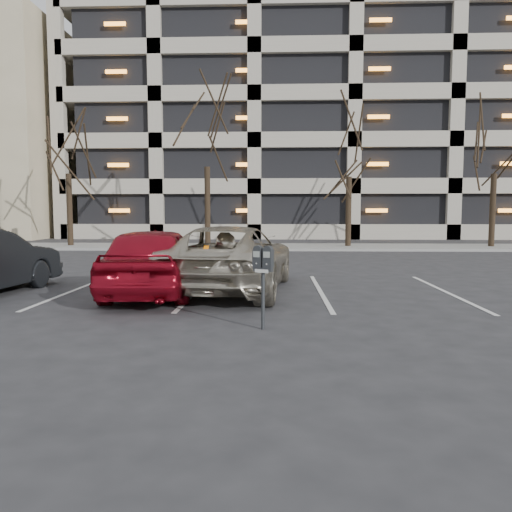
# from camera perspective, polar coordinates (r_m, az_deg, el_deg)

# --- Properties ---
(ground) EXTENTS (140.00, 140.00, 0.00)m
(ground) POSITION_cam_1_polar(r_m,az_deg,el_deg) (9.06, -0.24, -6.30)
(ground) COLOR #28282B
(ground) RESTS_ON ground
(sidewalk) EXTENTS (80.00, 4.00, 0.12)m
(sidewalk) POSITION_cam_1_polar(r_m,az_deg,el_deg) (24.94, 1.32, 1.06)
(sidewalk) COLOR gray
(sidewalk) RESTS_ON ground
(stall_lines) EXTENTS (16.90, 5.20, 0.00)m
(stall_lines) POSITION_cam_1_polar(r_m,az_deg,el_deg) (11.45, -6.78, -3.92)
(stall_lines) COLOR silver
(stall_lines) RESTS_ON ground
(parking_garage) EXTENTS (52.00, 20.00, 19.00)m
(parking_garage) POSITION_cam_1_polar(r_m,az_deg,el_deg) (44.90, 17.74, 14.37)
(parking_garage) COLOR black
(parking_garage) RESTS_ON ground
(tree_a) EXTENTS (3.63, 3.63, 8.25)m
(tree_a) POSITION_cam_1_polar(r_m,az_deg,el_deg) (27.28, -20.79, 13.51)
(tree_a) COLOR black
(tree_a) RESTS_ON ground
(tree_b) EXTENTS (3.94, 3.94, 8.96)m
(tree_b) POSITION_cam_1_polar(r_m,az_deg,el_deg) (25.54, -5.65, 15.58)
(tree_b) COLOR black
(tree_b) RESTS_ON ground
(tree_c) EXTENTS (3.45, 3.45, 7.83)m
(tree_c) POSITION_cam_1_polar(r_m,az_deg,el_deg) (25.44, 10.66, 13.69)
(tree_c) COLOR black
(tree_c) RESTS_ON ground
(tree_d) EXTENTS (3.57, 3.57, 8.11)m
(tree_d) POSITION_cam_1_polar(r_m,az_deg,el_deg) (27.36, 25.73, 13.10)
(tree_d) COLOR black
(tree_d) RESTS_ON ground
(parking_meter) EXTENTS (0.34, 0.24, 1.25)m
(parking_meter) POSITION_cam_1_polar(r_m,az_deg,el_deg) (7.51, 0.81, -1.24)
(parking_meter) COLOR black
(parking_meter) RESTS_ON ground
(suv_silver) EXTENTS (2.95, 5.51, 1.48)m
(suv_silver) POSITION_cam_1_polar(r_m,az_deg,el_deg) (11.34, -3.02, -0.26)
(suv_silver) COLOR beige
(suv_silver) RESTS_ON ground
(car_red) EXTENTS (2.08, 4.51, 1.50)m
(car_red) POSITION_cam_1_polar(r_m,az_deg,el_deg) (10.92, -11.57, -0.50)
(car_red) COLOR maroon
(car_red) RESTS_ON ground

